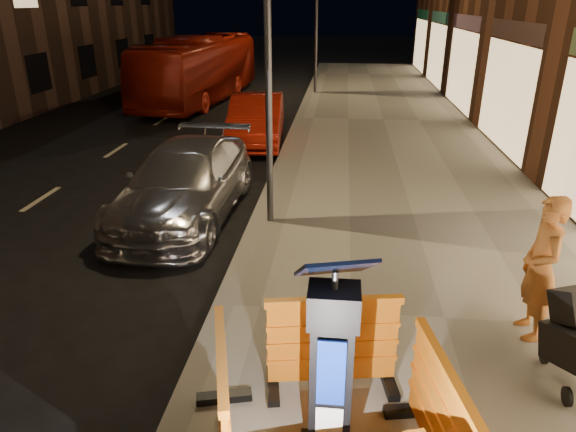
# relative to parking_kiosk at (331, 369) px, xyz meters

# --- Properties ---
(ground_plane) EXTENTS (120.00, 120.00, 0.00)m
(ground_plane) POSITION_rel_parking_kiosk_xyz_m (-1.53, 2.42, -1.15)
(ground_plane) COLOR black
(ground_plane) RESTS_ON ground
(sidewalk) EXTENTS (6.00, 60.00, 0.15)m
(sidewalk) POSITION_rel_parking_kiosk_xyz_m (1.47, 2.42, -1.08)
(sidewalk) COLOR gray
(sidewalk) RESTS_ON ground
(kerb) EXTENTS (0.30, 60.00, 0.15)m
(kerb) POSITION_rel_parking_kiosk_xyz_m (-1.53, 2.42, -1.08)
(kerb) COLOR slate
(kerb) RESTS_ON ground
(parking_kiosk) EXTENTS (0.75, 0.75, 2.00)m
(parking_kiosk) POSITION_rel_parking_kiosk_xyz_m (0.00, 0.00, 0.00)
(parking_kiosk) COLOR black
(parking_kiosk) RESTS_ON sidewalk
(barrier_back) EXTENTS (1.51, 0.82, 1.12)m
(barrier_back) POSITION_rel_parking_kiosk_xyz_m (0.00, 0.95, -0.44)
(barrier_back) COLOR orange
(barrier_back) RESTS_ON sidewalk
(barrier_kerbside) EXTENTS (0.93, 1.54, 1.12)m
(barrier_kerbside) POSITION_rel_parking_kiosk_xyz_m (-0.95, 0.00, -0.44)
(barrier_kerbside) COLOR orange
(barrier_kerbside) RESTS_ON sidewalk
(barrier_bldgside) EXTENTS (0.84, 1.52, 1.12)m
(barrier_bldgside) POSITION_rel_parking_kiosk_xyz_m (0.95, 0.00, -0.44)
(barrier_bldgside) COLOR orange
(barrier_bldgside) RESTS_ON sidewalk
(car_silver) EXTENTS (2.16, 4.97, 1.42)m
(car_silver) POSITION_rel_parking_kiosk_xyz_m (-3.03, 5.84, -1.15)
(car_silver) COLOR #ADADB2
(car_silver) RESTS_ON ground
(car_red) EXTENTS (1.86, 4.44, 1.43)m
(car_red) POSITION_rel_parking_kiosk_xyz_m (-2.57, 11.69, -1.15)
(car_red) COLOR #A41B0D
(car_red) RESTS_ON ground
(bus_doubledecker) EXTENTS (3.13, 9.87, 2.70)m
(bus_doubledecker) POSITION_rel_parking_kiosk_xyz_m (-6.10, 18.50, -1.15)
(bus_doubledecker) COLOR maroon
(bus_doubledecker) RESTS_ON ground
(man) EXTENTS (0.45, 0.68, 1.85)m
(man) POSITION_rel_parking_kiosk_xyz_m (2.45, 2.19, -0.08)
(man) COLOR #B5682C
(man) RESTS_ON sidewalk
(street_lamp_mid) EXTENTS (0.12, 0.12, 6.00)m
(street_lamp_mid) POSITION_rel_parking_kiosk_xyz_m (-1.28, 5.42, 2.00)
(street_lamp_mid) COLOR #3F3F44
(street_lamp_mid) RESTS_ON sidewalk
(street_lamp_far) EXTENTS (0.12, 0.12, 6.00)m
(street_lamp_far) POSITION_rel_parking_kiosk_xyz_m (-1.28, 20.42, 2.00)
(street_lamp_far) COLOR #3F3F44
(street_lamp_far) RESTS_ON sidewalk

